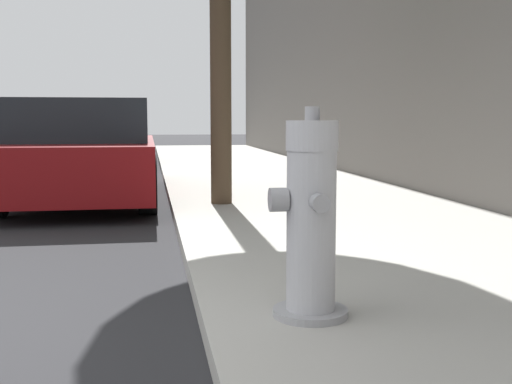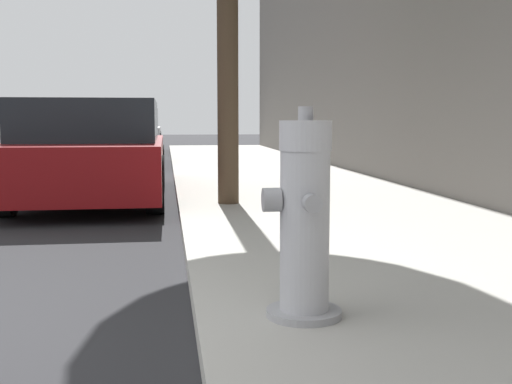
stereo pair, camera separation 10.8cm
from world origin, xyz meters
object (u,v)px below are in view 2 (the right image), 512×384
(fire_hydrant, at_px, (304,222))
(parked_car_far, at_px, (131,132))
(parked_car_mid, at_px, (116,137))
(parked_car_near, at_px, (93,152))

(fire_hydrant, xyz_separation_m, parked_car_far, (-1.65, 16.72, 0.09))
(fire_hydrant, height_order, parked_car_far, parked_car_far)
(parked_car_mid, bearing_deg, fire_hydrant, -81.63)
(parked_car_near, relative_size, parked_car_mid, 1.13)
(fire_hydrant, distance_m, parked_car_far, 16.80)
(fire_hydrant, bearing_deg, parked_car_near, 105.76)
(parked_car_far, bearing_deg, parked_car_mid, -90.89)
(fire_hydrant, bearing_deg, parked_car_mid, 98.37)
(parked_car_near, bearing_deg, parked_car_far, 90.50)
(parked_car_mid, xyz_separation_m, parked_car_far, (0.08, 4.99, 0.02))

